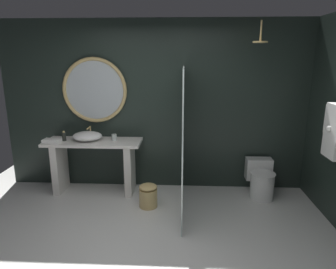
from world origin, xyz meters
The scene contains 13 objects.
ground_plane centered at (0.00, 0.00, 0.00)m, with size 5.76×5.76×0.00m, color silver.
back_wall_panel centered at (0.00, 1.90, 1.30)m, with size 4.80×0.10×2.60m, color #1E2823.
vanity_counter centered at (-0.95, 1.57, 0.52)m, with size 1.45×0.51×0.82m.
vessel_sink centered at (-1.03, 1.58, 0.89)m, with size 0.44×0.36×0.19m.
tumbler_cup centered at (-0.63, 1.62, 0.87)m, with size 0.08×0.08×0.09m, color silver.
soap_dispenser centered at (-1.38, 1.56, 0.89)m, with size 0.06×0.06×0.15m.
round_wall_mirror centered at (-0.95, 1.81, 1.55)m, with size 1.00×0.06×1.00m.
shower_glass_panel centered at (0.41, 1.11, 0.97)m, with size 0.02×1.48×1.93m, color silver.
rain_shower_head centered at (1.38, 1.33, 2.26)m, with size 0.19×0.19×0.28m.
hanging_bathrobe centered at (2.21, 0.81, 1.22)m, with size 0.20×0.48×0.72m.
toilet centered at (1.59, 1.54, 0.26)m, with size 0.39×0.56×0.53m.
waste_bin centered at (-0.07, 1.11, 0.17)m, with size 0.25×0.25×0.33m.
folded_hand_towel centered at (-1.51, 1.42, 0.85)m, with size 0.25×0.15×0.06m, color white.
Camera 1 is at (0.41, -2.81, 2.07)m, focal length 32.73 mm.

